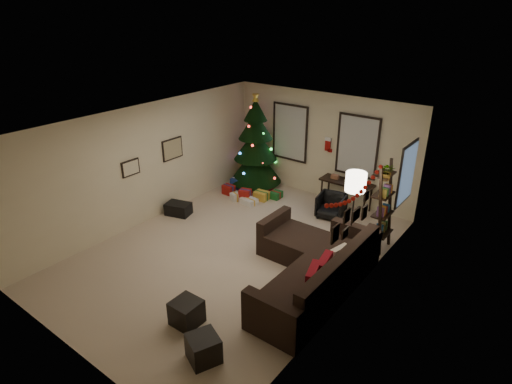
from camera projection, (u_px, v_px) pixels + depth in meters
floor at (234, 251)px, 8.72m from camera, size 7.00×7.00×0.00m
ceiling at (231, 123)px, 7.61m from camera, size 7.00×7.00×0.00m
wall_back at (322, 146)px, 10.71m from camera, size 5.00×0.00×5.00m
wall_front at (63, 278)px, 5.62m from camera, size 5.00×0.00×5.00m
wall_left at (148, 164)px, 9.54m from camera, size 0.00×7.00×7.00m
wall_right at (353, 230)px, 6.78m from camera, size 0.00×7.00×7.00m
window_back_left at (290, 132)px, 11.13m from camera, size 1.05×0.06×1.50m
window_back_right at (358, 146)px, 10.08m from camera, size 1.05×0.06×1.50m
window_right_wall at (408, 174)px, 8.59m from camera, size 0.06×0.90×1.30m
christmas_tree at (256, 148)px, 11.43m from camera, size 1.41×1.41×2.62m
presents at (248, 193)px, 11.07m from camera, size 1.50×1.01×0.30m
sofa at (313, 268)px, 7.63m from camera, size 2.10×3.04×0.92m
pillow_red_a at (313, 281)px, 6.72m from camera, size 0.27×0.52×0.50m
pillow_red_b at (324, 270)px, 6.99m from camera, size 0.22×0.52×0.50m
pillow_cream at (339, 257)px, 7.39m from camera, size 0.19×0.39×0.38m
ottoman_near at (187, 312)px, 6.70m from camera, size 0.43×0.43×0.41m
ottoman_far at (203, 348)px, 6.01m from camera, size 0.55×0.55×0.40m
desk at (347, 185)px, 10.32m from camera, size 1.30×0.46×0.70m
desk_chair at (331, 206)px, 10.01m from camera, size 0.64×0.61×0.58m
bookshelf at (384, 208)px, 8.47m from camera, size 0.30×0.55×1.89m
potted_plant at (387, 169)px, 8.01m from camera, size 0.48×0.43×0.47m
floor_lamp at (355, 188)px, 7.90m from camera, size 0.38×0.38×1.82m
art_map at (172, 149)px, 10.00m from camera, size 0.04×0.60×0.50m
art_abstract at (131, 168)px, 9.16m from camera, size 0.04×0.45×0.35m
gallery at (351, 219)px, 6.65m from camera, size 0.03×1.25×0.54m
garland at (356, 190)px, 6.59m from camera, size 0.08×1.90×0.30m
stocking_left at (318, 143)px, 10.80m from camera, size 0.20×0.05×0.36m
stocking_right at (328, 144)px, 10.52m from camera, size 0.20×0.05×0.36m
storage_bin at (178, 209)px, 10.18m from camera, size 0.66×0.53×0.29m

